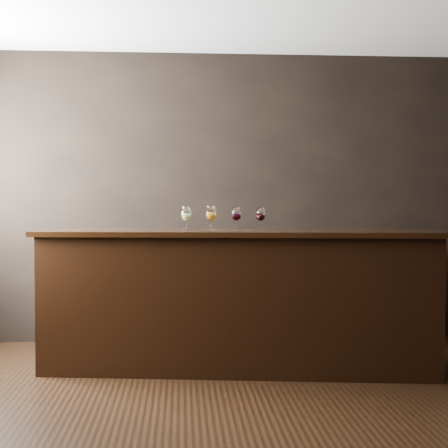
{
  "coord_description": "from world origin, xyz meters",
  "views": [
    {
      "loc": [
        -0.24,
        -3.85,
        1.35
      ],
      "look_at": [
        0.1,
        1.13,
        1.18
      ],
      "focal_mm": 50.0,
      "sensor_mm": 36.0,
      "label": 1
    }
  ],
  "objects": [
    {
      "name": "room_shell",
      "position": [
        -0.23,
        0.11,
        1.81
      ],
      "size": [
        5.02,
        4.52,
        2.81
      ],
      "color": "black",
      "rests_on": "ground"
    },
    {
      "name": "bar_counter",
      "position": [
        0.21,
        1.13,
        0.54
      ],
      "size": [
        3.16,
        1.07,
        1.09
      ],
      "primitive_type": "cube",
      "rotation": [
        0.0,
        0.0,
        -0.13
      ],
      "color": "black",
      "rests_on": "ground"
    },
    {
      "name": "glass_red_b",
      "position": [
        0.39,
        1.11,
        1.25
      ],
      "size": [
        0.08,
        0.08,
        0.18
      ],
      "color": "white",
      "rests_on": "bar_top"
    },
    {
      "name": "ground",
      "position": [
        0.0,
        0.0,
        0.0
      ],
      "size": [
        5.0,
        5.0,
        0.0
      ],
      "primitive_type": "plane",
      "color": "black",
      "rests_on": "ground"
    },
    {
      "name": "glass_amber",
      "position": [
        -0.0,
        1.11,
        1.26
      ],
      "size": [
        0.08,
        0.08,
        0.2
      ],
      "color": "white",
      "rests_on": "bar_top"
    },
    {
      "name": "glass_white",
      "position": [
        -0.2,
        1.14,
        1.25
      ],
      "size": [
        0.08,
        0.08,
        0.19
      ],
      "color": "white",
      "rests_on": "bar_top"
    },
    {
      "name": "bar_top",
      "position": [
        0.21,
        1.13,
        1.11
      ],
      "size": [
        3.27,
        1.15,
        0.04
      ],
      "primitive_type": "cube",
      "rotation": [
        0.0,
        0.0,
        -0.13
      ],
      "color": "black",
      "rests_on": "bar_counter"
    },
    {
      "name": "glass_red_a",
      "position": [
        0.2,
        1.13,
        1.25
      ],
      "size": [
        0.08,
        0.08,
        0.19
      ],
      "color": "white",
      "rests_on": "bar_top"
    },
    {
      "name": "back_bar_shelf",
      "position": [
        0.57,
        2.03,
        0.47
      ],
      "size": [
        2.62,
        0.4,
        0.94
      ],
      "primitive_type": "cube",
      "color": "black",
      "rests_on": "ground"
    }
  ]
}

